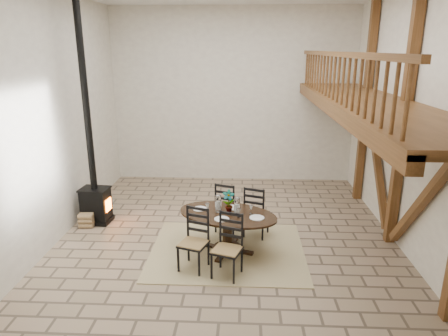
{
  "coord_description": "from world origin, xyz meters",
  "views": [
    {
      "loc": [
        0.32,
        -7.7,
        3.85
      ],
      "look_at": [
        -0.08,
        0.4,
        1.41
      ],
      "focal_mm": 32.0,
      "sensor_mm": 36.0,
      "label": 1
    }
  ],
  "objects_px": {
    "dining_table": "(228,230)",
    "log_stack": "(87,219)",
    "wood_stove": "(93,175)",
    "log_basket": "(100,209)"
  },
  "relations": [
    {
      "from": "dining_table",
      "to": "log_stack",
      "type": "relative_size",
      "value": 7.04
    },
    {
      "from": "wood_stove",
      "to": "log_basket",
      "type": "xyz_separation_m",
      "value": [
        -0.06,
        0.35,
        -0.96
      ]
    },
    {
      "from": "wood_stove",
      "to": "log_basket",
      "type": "height_order",
      "value": "wood_stove"
    },
    {
      "from": "dining_table",
      "to": "log_basket",
      "type": "height_order",
      "value": "dining_table"
    },
    {
      "from": "log_basket",
      "to": "log_stack",
      "type": "distance_m",
      "value": 0.6
    },
    {
      "from": "wood_stove",
      "to": "log_stack",
      "type": "height_order",
      "value": "wood_stove"
    },
    {
      "from": "log_stack",
      "to": "dining_table",
      "type": "bearing_deg",
      "value": -17.24
    },
    {
      "from": "wood_stove",
      "to": "log_basket",
      "type": "distance_m",
      "value": 1.02
    },
    {
      "from": "wood_stove",
      "to": "log_basket",
      "type": "bearing_deg",
      "value": 104.8
    },
    {
      "from": "log_basket",
      "to": "log_stack",
      "type": "bearing_deg",
      "value": -97.61
    }
  ]
}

